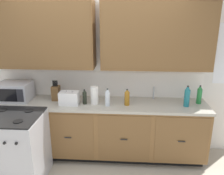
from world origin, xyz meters
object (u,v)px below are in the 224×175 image
Objects in this scene: paper_towel_roll at (95,95)px; bottle_amber at (127,97)px; microwave at (15,91)px; bottle_green at (199,95)px; stove_range at (15,148)px; bottle_clear at (108,97)px; bottle_teal at (187,96)px; knife_block at (56,93)px; bottle_dark at (85,97)px; toaster at (69,98)px.

paper_towel_roll reaches higher than bottle_amber.
microwave is 2.77m from bottle_green.
microwave is (-0.23, 0.65, 0.57)m from stove_range.
bottle_clear is (1.19, 0.52, 0.56)m from stove_range.
bottle_teal is (1.33, -0.02, 0.02)m from paper_towel_roll.
bottle_teal is 1.11× the size of bottle_green.
bottle_amber reaches higher than stove_range.
bottle_amber is at bearing -3.10° from microwave.
bottle_clear is at bearing -5.33° from microwave.
microwave is 1.71m from bottle_amber.
bottle_clear is at bearing -13.15° from knife_block.
bottle_dark is (-0.62, 0.01, -0.01)m from bottle_amber.
bottle_dark is (0.47, -0.14, -0.01)m from knife_block.
paper_towel_roll is (0.37, 0.05, 0.03)m from toaster.
bottle_dark is (1.09, -0.08, -0.03)m from microwave.
bottle_green is (1.90, 0.16, 0.04)m from toaster.
bottle_green is at bearing 4.37° from bottle_dark.
bottle_clear is at bearing -177.28° from bottle_teal.
knife_block is 0.49m from bottle_dark.
paper_towel_roll is 1.17× the size of bottle_dark.
knife_block is 0.83m from bottle_clear.
bottle_teal is at bearing -0.66° from paper_towel_roll.
paper_towel_roll reaches higher than bottle_dark.
microwave is 0.62m from knife_block.
bottle_green is at bearing 4.74° from toaster.
toaster is 0.22m from bottle_dark.
bottle_amber is at bearing -3.42° from paper_towel_roll.
microwave is at bearing -179.06° from bottle_green.
bottle_dark is at bearing 179.09° from bottle_amber.
bottle_dark is (-1.47, -0.00, -0.04)m from bottle_teal.
paper_towel_roll is 1.33m from bottle_teal.
microwave reaches higher than paper_towel_roll.
microwave is at bearing 174.67° from bottle_clear.
bottle_clear is (0.81, -0.19, 0.01)m from knife_block.
stove_range is at bearing -159.28° from bottle_amber.
stove_range is 0.90m from microwave.
knife_block is 0.62m from paper_towel_roll.
bottle_green reaches higher than bottle_amber.
bottle_teal is at bearing -149.09° from bottle_green.
bottle_clear is (0.20, -0.07, -0.00)m from paper_towel_roll.
paper_towel_roll is 0.85× the size of bottle_teal.
paper_towel_roll is 1.07× the size of bottle_amber.
bottle_green reaches higher than bottle_clear.
knife_block is at bearing 179.72° from bottle_green.
bottle_teal is (2.32, 0.57, 0.58)m from stove_range.
paper_towel_roll is 1.54m from bottle_green.
stove_range is 1.42m from bottle_clear.
bottle_amber is at bearing -0.91° from bottle_dark.
microwave is at bearing 172.63° from toaster.
bottle_dark is (0.22, 0.03, 0.01)m from toaster.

